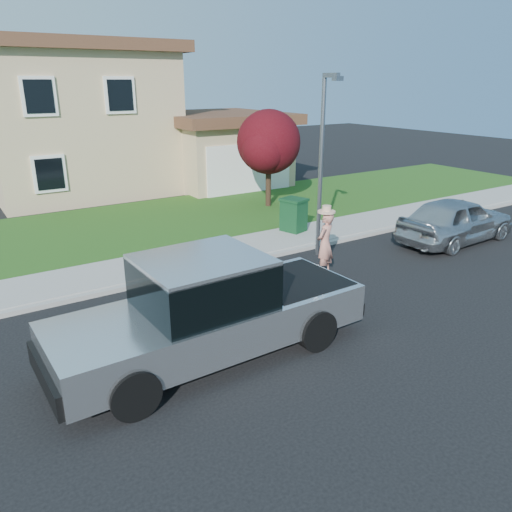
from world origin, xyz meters
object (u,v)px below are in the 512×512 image
(pickup_truck, at_px, (210,311))
(trash_bin, at_px, (294,215))
(woman, at_px, (325,243))
(ornamental_tree, at_px, (269,145))
(street_lamp, at_px, (323,156))
(sedan, at_px, (456,220))

(pickup_truck, distance_m, trash_bin, 8.52)
(trash_bin, bearing_deg, woman, -129.97)
(ornamental_tree, distance_m, street_lamp, 6.32)
(street_lamp, bearing_deg, ornamental_tree, 68.46)
(woman, bearing_deg, pickup_truck, 0.61)
(woman, relative_size, sedan, 0.44)
(pickup_truck, relative_size, sedan, 1.40)
(woman, height_order, street_lamp, street_lamp)
(ornamental_tree, relative_size, street_lamp, 0.74)
(trash_bin, bearing_deg, sedan, -57.56)
(pickup_truck, distance_m, ornamental_tree, 12.42)
(woman, bearing_deg, sedan, 155.15)
(pickup_truck, height_order, street_lamp, street_lamp)
(pickup_truck, distance_m, street_lamp, 7.03)
(ornamental_tree, bearing_deg, trash_bin, -112.08)
(pickup_truck, xyz_separation_m, ornamental_tree, (7.87, 9.46, 1.69))
(street_lamp, bearing_deg, pickup_truck, -149.69)
(woman, xyz_separation_m, sedan, (5.65, -0.10, -0.16))
(sedan, height_order, ornamental_tree, ornamental_tree)
(sedan, distance_m, ornamental_tree, 8.05)
(sedan, bearing_deg, pickup_truck, 99.17)
(woman, distance_m, trash_bin, 3.88)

